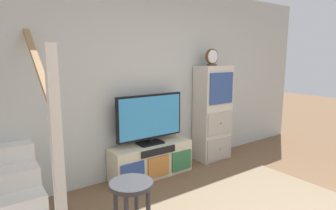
# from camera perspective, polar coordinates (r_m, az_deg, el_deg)

# --- Properties ---
(back_wall) EXTENTS (6.40, 0.12, 2.70)m
(back_wall) POSITION_cam_1_polar(r_m,az_deg,el_deg) (4.21, -1.99, 5.18)
(back_wall) COLOR #B2B7B2
(back_wall) RESTS_ON ground_plane
(media_console) EXTENTS (1.20, 0.38, 0.47)m
(media_console) POSITION_cam_1_polar(r_m,az_deg,el_deg) (4.07, -3.37, -11.11)
(media_console) COLOR beige
(media_console) RESTS_ON ground_plane
(television) EXTENTS (1.02, 0.22, 0.70)m
(television) POSITION_cam_1_polar(r_m,az_deg,el_deg) (3.92, -3.64, -2.65)
(television) COLOR black
(television) RESTS_ON media_console
(side_cabinet) EXTENTS (0.58, 0.38, 1.55)m
(side_cabinet) POSITION_cam_1_polar(r_m,az_deg,el_deg) (4.65, 9.09, -1.68)
(side_cabinet) COLOR beige
(side_cabinet) RESTS_ON ground_plane
(desk_clock) EXTENTS (0.24, 0.08, 0.26)m
(desk_clock) POSITION_cam_1_polar(r_m,az_deg,el_deg) (4.50, 8.89, 9.56)
(desk_clock) COLOR #4C3823
(desk_clock) RESTS_ON side_cabinet
(bar_stool_near) EXTENTS (0.34, 0.34, 0.74)m
(bar_stool_near) POSITION_cam_1_polar(r_m,az_deg,el_deg) (2.34, -7.37, -19.52)
(bar_stool_near) COLOR #333338
(bar_stool_near) RESTS_ON ground_plane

